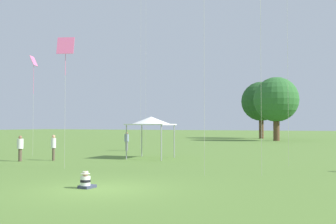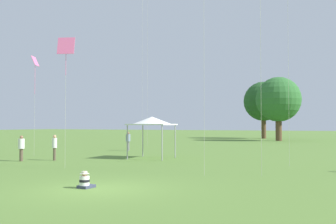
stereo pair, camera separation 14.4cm
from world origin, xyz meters
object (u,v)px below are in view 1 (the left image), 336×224
object	(u,v)px
person_standing_3	(20,146)
distant_tree_2	(276,100)
person_standing_0	(54,145)
distant_tree_1	(261,101)
kite_0	(34,65)
person_standing_2	(127,140)
canopy_tent	(151,121)
kite_4	(66,49)
seated_toddler	(86,181)

from	to	relation	value
person_standing_3	distant_tree_2	xyz separation A→B (m)	(7.31, 38.65, 4.85)
person_standing_0	distant_tree_1	world-z (taller)	distant_tree_1
kite_0	person_standing_2	bearing A→B (deg)	3.53
canopy_tent	kite_4	xyz separation A→B (m)	(-0.93, -7.24, 3.66)
person_standing_2	distant_tree_2	world-z (taller)	distant_tree_2
person_standing_0	kite_0	world-z (taller)	kite_0
person_standing_2	distant_tree_2	xyz separation A→B (m)	(7.09, 27.23, 4.82)
seated_toddler	distant_tree_1	bearing A→B (deg)	99.71
person_standing_2	person_standing_0	bearing A→B (deg)	177.51
person_standing_0	canopy_tent	world-z (taller)	canopy_tent
person_standing_2	distant_tree_1	world-z (taller)	distant_tree_1
kite_4	canopy_tent	bearing A→B (deg)	105.44
seated_toddler	distant_tree_2	size ratio (longest dim) A/B	0.07
person_standing_2	person_standing_3	world-z (taller)	person_standing_2
seated_toddler	kite_0	bearing A→B (deg)	144.86
kite_4	distant_tree_1	world-z (taller)	distant_tree_1
distant_tree_1	person_standing_3	bearing A→B (deg)	-93.68
distant_tree_2	person_standing_0	bearing A→B (deg)	-99.00
kite_4	distant_tree_2	size ratio (longest dim) A/B	0.75
person_standing_2	distant_tree_1	distance (m)	36.42
person_standing_2	kite_0	world-z (taller)	kite_0
canopy_tent	distant_tree_1	xyz separation A→B (m)	(-2.99, 41.88, 3.64)
person_standing_3	canopy_tent	world-z (taller)	canopy_tent
person_standing_2	distant_tree_1	size ratio (longest dim) A/B	0.17
seated_toddler	distant_tree_2	xyz separation A→B (m)	(-2.80, 44.88, 5.53)
seated_toddler	kite_4	xyz separation A→B (m)	(-5.00, 4.47, 5.88)
person_standing_3	kite_4	bearing A→B (deg)	-24.60
seated_toddler	person_standing_3	xyz separation A→B (m)	(-10.10, 6.23, 0.68)
seated_toddler	distant_tree_2	bearing A→B (deg)	95.77
distant_tree_1	kite_0	bearing A→B (deg)	-97.05
person_standing_0	person_standing_3	xyz separation A→B (m)	(-1.40, -1.35, -0.04)
seated_toddler	person_standing_2	bearing A→B (deg)	121.44
person_standing_2	distant_tree_2	distance (m)	28.54
kite_0	distant_tree_1	xyz separation A→B (m)	(5.45, 44.05, -0.38)
distant_tree_1	distant_tree_2	bearing A→B (deg)	-63.91
person_standing_2	kite_0	bearing A→B (deg)	152.86
distant_tree_1	distant_tree_2	distance (m)	9.71
person_standing_0	person_standing_2	bearing A→B (deg)	44.21
person_standing_3	kite_0	world-z (taller)	kite_0
distant_tree_1	distant_tree_2	xyz separation A→B (m)	(4.27, -8.71, -0.33)
person_standing_3	kite_4	distance (m)	7.50
person_standing_0	kite_0	xyz separation A→B (m)	(-3.81, 1.96, 5.53)
person_standing_0	distant_tree_2	size ratio (longest dim) A/B	0.18
distant_tree_1	person_standing_2	bearing A→B (deg)	-94.48
person_standing_0	canopy_tent	xyz separation A→B (m)	(4.63, 4.13, 1.50)
kite_0	distant_tree_2	distance (m)	36.66
person_standing_2	canopy_tent	size ratio (longest dim) A/B	0.54
canopy_tent	distant_tree_2	size ratio (longest dim) A/B	0.33
kite_0	distant_tree_1	bearing A→B (deg)	14.45
person_standing_2	kite_4	bearing A→B (deg)	-168.85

